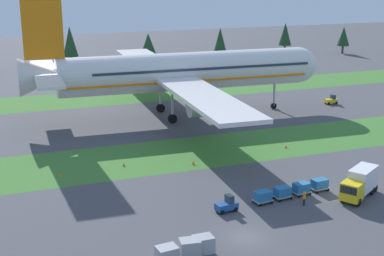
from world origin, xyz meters
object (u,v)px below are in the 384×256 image
Objects in this scene: ground_crew_marshaller at (304,198)px; taxiway_marker_1 at (193,162)px; uld_container_2 at (167,255)px; taxiway_marker_3 at (60,174)px; pushback_tractor at (332,100)px; taxiway_marker_2 at (286,146)px; airliner at (179,71)px; catering_truck at (360,182)px; baggage_tug at (227,205)px; uld_container_0 at (190,248)px; cargo_dolly_third at (301,188)px; cargo_dolly_lead at (263,196)px; cargo_dolly_second at (282,192)px; uld_container_1 at (203,244)px; taxiway_marker_0 at (124,164)px; cargo_dolly_fourth at (320,184)px.

taxiway_marker_1 is at bearing -102.92° from ground_crew_marshaller.
taxiway_marker_3 is at bearing 103.01° from uld_container_2.
pushback_tractor reaches higher than taxiway_marker_2.
airliner reaches higher than taxiway_marker_3.
taxiway_marker_1 is (-7.25, 18.22, -0.64)m from ground_crew_marshaller.
ground_crew_marshaller is at bearing 56.36° from catering_truck.
baggage_tug reaches higher than uld_container_0.
airliner is at bearing 74.80° from taxiway_marker_1.
cargo_dolly_third reaches higher than taxiway_marker_3.
cargo_dolly_lead is at bearing -39.75° from taxiway_marker_3.
catering_truck is at bearing 14.65° from uld_container_0.
uld_container_0 reaches higher than taxiway_marker_3.
cargo_dolly_second is at bearing -90.00° from baggage_tug.
uld_container_1 reaches higher than taxiway_marker_1.
pushback_tractor is 54.85m from taxiway_marker_0.
pushback_tractor reaches higher than cargo_dolly_third.
cargo_dolly_lead is 55.75m from pushback_tractor.
baggage_tug reaches higher than ground_crew_marshaller.
cargo_dolly_second is 2.99m from ground_crew_marshaller.
cargo_dolly_third is at bearing 144.33° from pushback_tractor.
cargo_dolly_second is 20.63m from uld_container_2.
uld_container_0 is (-21.37, -10.02, -0.04)m from cargo_dolly_fourth.
taxiway_marker_3 is at bearing -179.78° from taxiway_marker_2.
uld_container_2 is at bearing 106.93° from cargo_dolly_fourth.
taxiway_marker_1 is (9.84, 24.96, -0.57)m from uld_container_0.
uld_container_1 is (-16.96, -9.35, -0.08)m from cargo_dolly_third.
catering_truck reaches higher than cargo_dolly_fourth.
taxiway_marker_3 is at bearing -43.84° from airliner.
catering_truck reaches higher than cargo_dolly_lead.
baggage_tug reaches higher than cargo_dolly_fourth.
uld_container_1 reaches higher than taxiway_marker_3.
taxiway_marker_0 is (2.78, 28.38, -0.60)m from uld_container_2.
uld_container_0 is at bearing -90.51° from taxiway_marker_0.
cargo_dolly_second is 1.18× the size of uld_container_0.
uld_container_2 is at bearing -115.92° from taxiway_marker_1.
uld_container_2 is at bearing -18.00° from airliner.
airliner is 140.49× the size of taxiway_marker_2.
pushback_tractor reaches higher than taxiway_marker_0.
pushback_tractor is at bearing 44.82° from uld_container_0.
ground_crew_marshaller is at bearing 21.51° from uld_container_0.
taxiway_marker_1 reaches higher than taxiway_marker_2.
cargo_dolly_fourth is at bearing 26.05° from uld_container_1.
taxiway_marker_1 is 18.82m from taxiway_marker_3.
cargo_dolly_lead is 4.65× the size of taxiway_marker_2.
cargo_dolly_lead is 16.24m from taxiway_marker_1.
taxiway_marker_0 is at bearing 32.80° from cargo_dolly_second.
airliner is 35.72× the size of uld_container_0.
cargo_dolly_fourth is 26.11m from uld_container_2.
ground_crew_marshaller is at bearing 2.63° from airliner.
cargo_dolly_third is 19.37m from uld_container_1.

